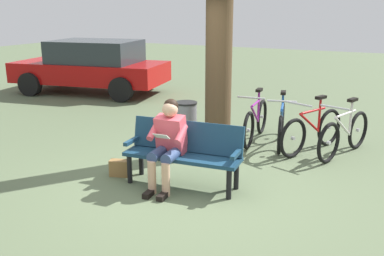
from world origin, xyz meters
TOP-DOWN VIEW (x-y plane):
  - ground_plane at (0.00, 0.00)m, footprint 40.00×40.00m
  - bench at (0.05, -0.14)m, footprint 1.64×0.63m
  - person_reading at (0.20, 0.04)m, footprint 0.52×0.79m
  - handbag at (1.01, 0.03)m, footprint 0.33×0.23m
  - tree_trunk at (0.20, -1.62)m, footprint 0.43×0.43m
  - litter_bin at (0.86, -1.73)m, footprint 0.40×0.40m
  - bicycle_blue at (-1.73, -2.38)m, footprint 0.65×1.62m
  - bicycle_red at (-1.21, -2.35)m, footprint 0.74×1.57m
  - bicycle_green at (-0.65, -2.46)m, footprint 0.56×1.65m
  - bicycle_purple at (-0.16, -2.51)m, footprint 0.48×1.68m
  - parked_car at (5.45, -4.78)m, footprint 4.46×2.60m

SIDE VIEW (x-z plane):
  - ground_plane at x=0.00m, z-range 0.00..0.00m
  - handbag at x=1.01m, z-range 0.00..0.24m
  - bicycle_blue at x=-1.73m, z-range -0.11..0.83m
  - bicycle_red at x=-1.21m, z-range -0.11..0.83m
  - bicycle_green at x=-0.65m, z-range -0.11..0.83m
  - bicycle_purple at x=-0.16m, z-range -0.11..0.83m
  - litter_bin at x=0.86m, z-range 0.00..0.77m
  - bench at x=0.05m, z-range 0.07..0.94m
  - person_reading at x=0.20m, z-range 0.06..1.27m
  - parked_car at x=5.45m, z-range 0.04..1.51m
  - tree_trunk at x=0.20m, z-range 0.00..3.83m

